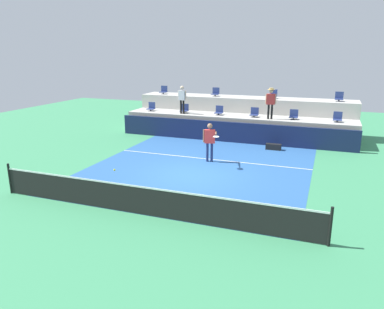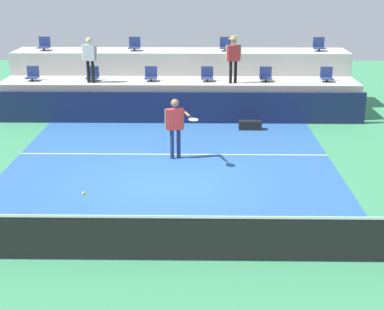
{
  "view_description": "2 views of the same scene",
  "coord_description": "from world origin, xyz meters",
  "px_view_note": "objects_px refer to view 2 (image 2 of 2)",
  "views": [
    {
      "loc": [
        4.88,
        -13.04,
        4.74
      ],
      "look_at": [
        0.45,
        -1.16,
        1.21
      ],
      "focal_mm": 34.44,
      "sensor_mm": 36.0,
      "label": 1
    },
    {
      "loc": [
        0.81,
        -13.7,
        5.27
      ],
      "look_at": [
        0.61,
        -1.05,
        1.13
      ],
      "focal_mm": 54.29,
      "sensor_mm": 36.0,
      "label": 2
    }
  ],
  "objects_px": {
    "tennis_player": "(176,123)",
    "spectator_with_hat": "(233,55)",
    "stadium_chair_lower_mid_left": "(151,75)",
    "stadium_chair_lower_right": "(266,75)",
    "equipment_bag": "(250,125)",
    "stadium_chair_lower_left": "(93,75)",
    "stadium_chair_lower_mid_right": "(207,75)",
    "stadium_chair_upper_left": "(135,45)",
    "tennis_ball": "(84,193)",
    "stadium_chair_upper_far_right": "(319,45)",
    "stadium_chair_lower_far_right": "(327,75)",
    "stadium_chair_upper_far_left": "(44,45)",
    "stadium_chair_upper_right": "(225,45)",
    "stadium_chair_lower_far_left": "(33,75)",
    "spectator_leaning_on_rail": "(90,56)"
  },
  "relations": [
    {
      "from": "stadium_chair_lower_mid_right",
      "to": "tennis_ball",
      "type": "relative_size",
      "value": 7.65
    },
    {
      "from": "stadium_chair_lower_far_right",
      "to": "stadium_chair_lower_far_left",
      "type": "bearing_deg",
      "value": 180.0
    },
    {
      "from": "stadium_chair_upper_far_left",
      "to": "stadium_chair_upper_left",
      "type": "height_order",
      "value": "same"
    },
    {
      "from": "stadium_chair_lower_mid_right",
      "to": "stadium_chair_upper_left",
      "type": "xyz_separation_m",
      "value": [
        -2.82,
        1.8,
        0.85
      ]
    },
    {
      "from": "stadium_chair_lower_mid_right",
      "to": "stadium_chair_lower_right",
      "type": "distance_m",
      "value": 2.13
    },
    {
      "from": "stadium_chair_lower_right",
      "to": "stadium_chair_upper_left",
      "type": "relative_size",
      "value": 1.0
    },
    {
      "from": "stadium_chair_upper_right",
      "to": "spectator_leaning_on_rail",
      "type": "relative_size",
      "value": 0.32
    },
    {
      "from": "stadium_chair_lower_mid_right",
      "to": "tennis_ball",
      "type": "bearing_deg",
      "value": -103.34
    },
    {
      "from": "stadium_chair_lower_mid_left",
      "to": "equipment_bag",
      "type": "relative_size",
      "value": 0.68
    },
    {
      "from": "stadium_chair_upper_right",
      "to": "stadium_chair_upper_far_right",
      "type": "xyz_separation_m",
      "value": [
        3.62,
        0.0,
        0.0
      ]
    },
    {
      "from": "spectator_with_hat",
      "to": "equipment_bag",
      "type": "distance_m",
      "value": 2.75
    },
    {
      "from": "stadium_chair_upper_far_left",
      "to": "equipment_bag",
      "type": "distance_m",
      "value": 8.97
    },
    {
      "from": "stadium_chair_lower_left",
      "to": "stadium_chair_upper_left",
      "type": "bearing_deg",
      "value": 52.93
    },
    {
      "from": "stadium_chair_lower_left",
      "to": "stadium_chair_lower_mid_right",
      "type": "bearing_deg",
      "value": 0.0
    },
    {
      "from": "stadium_chair_lower_right",
      "to": "stadium_chair_upper_far_right",
      "type": "bearing_deg",
      "value": 39.12
    },
    {
      "from": "stadium_chair_lower_right",
      "to": "spectator_with_hat",
      "type": "bearing_deg",
      "value": -162.38
    },
    {
      "from": "stadium_chair_upper_far_right",
      "to": "tennis_player",
      "type": "xyz_separation_m",
      "value": [
        -5.27,
        -7.0,
        -1.25
      ]
    },
    {
      "from": "tennis_player",
      "to": "equipment_bag",
      "type": "xyz_separation_m",
      "value": [
        2.36,
        3.13,
        -0.92
      ]
    },
    {
      "from": "stadium_chair_lower_far_left",
      "to": "equipment_bag",
      "type": "relative_size",
      "value": 0.68
    },
    {
      "from": "stadium_chair_lower_mid_right",
      "to": "spectator_with_hat",
      "type": "height_order",
      "value": "spectator_with_hat"
    },
    {
      "from": "stadium_chair_lower_right",
      "to": "tennis_ball",
      "type": "xyz_separation_m",
      "value": [
        -4.62,
        -10.49,
        -0.42
      ]
    },
    {
      "from": "stadium_chair_lower_right",
      "to": "stadium_chair_upper_far_right",
      "type": "xyz_separation_m",
      "value": [
        2.21,
        1.8,
        0.85
      ]
    },
    {
      "from": "spectator_leaning_on_rail",
      "to": "tennis_ball",
      "type": "height_order",
      "value": "spectator_leaning_on_rail"
    },
    {
      "from": "stadium_chair_lower_mid_right",
      "to": "tennis_player",
      "type": "height_order",
      "value": "stadium_chair_lower_mid_right"
    },
    {
      "from": "stadium_chair_lower_far_left",
      "to": "stadium_chair_upper_far_right",
      "type": "relative_size",
      "value": 1.0
    },
    {
      "from": "stadium_chair_lower_left",
      "to": "tennis_ball",
      "type": "bearing_deg",
      "value": -80.83
    },
    {
      "from": "stadium_chair_lower_right",
      "to": "equipment_bag",
      "type": "distance_m",
      "value": 2.55
    },
    {
      "from": "spectator_leaning_on_rail",
      "to": "equipment_bag",
      "type": "xyz_separation_m",
      "value": [
        5.61,
        -1.69,
        -2.06
      ]
    },
    {
      "from": "stadium_chair_lower_far_left",
      "to": "stadium_chair_upper_far_left",
      "type": "xyz_separation_m",
      "value": [
        0.03,
        1.8,
        0.85
      ]
    },
    {
      "from": "stadium_chair_lower_mid_left",
      "to": "tennis_player",
      "type": "bearing_deg",
      "value": -77.81
    },
    {
      "from": "stadium_chair_lower_mid_right",
      "to": "stadium_chair_upper_far_left",
      "type": "distance_m",
      "value": 6.66
    },
    {
      "from": "stadium_chair_lower_right",
      "to": "stadium_chair_upper_far_right",
      "type": "distance_m",
      "value": 2.98
    },
    {
      "from": "stadium_chair_lower_mid_left",
      "to": "tennis_player",
      "type": "height_order",
      "value": "stadium_chair_lower_mid_left"
    },
    {
      "from": "stadium_chair_upper_left",
      "to": "stadium_chair_upper_far_right",
      "type": "relative_size",
      "value": 1.0
    },
    {
      "from": "stadium_chair_lower_left",
      "to": "tennis_player",
      "type": "distance_m",
      "value": 6.15
    },
    {
      "from": "tennis_player",
      "to": "spectator_with_hat",
      "type": "height_order",
      "value": "spectator_with_hat"
    },
    {
      "from": "stadium_chair_lower_right",
      "to": "equipment_bag",
      "type": "bearing_deg",
      "value": -108.37
    },
    {
      "from": "tennis_ball",
      "to": "equipment_bag",
      "type": "height_order",
      "value": "tennis_ball"
    },
    {
      "from": "stadium_chair_upper_far_left",
      "to": "spectator_leaning_on_rail",
      "type": "distance_m",
      "value": 3.09
    },
    {
      "from": "stadium_chair_lower_mid_right",
      "to": "stadium_chair_lower_far_right",
      "type": "xyz_separation_m",
      "value": [
        4.33,
        0.0,
        0.0
      ]
    },
    {
      "from": "stadium_chair_lower_far_left",
      "to": "equipment_bag",
      "type": "distance_m",
      "value": 8.2
    },
    {
      "from": "stadium_chair_upper_right",
      "to": "spectator_with_hat",
      "type": "bearing_deg",
      "value": -84.79
    },
    {
      "from": "stadium_chair_lower_far_left",
      "to": "spectator_with_hat",
      "type": "xyz_separation_m",
      "value": [
        7.3,
        -0.38,
        0.79
      ]
    },
    {
      "from": "stadium_chair_lower_far_left",
      "to": "stadium_chair_upper_right",
      "type": "height_order",
      "value": "stadium_chair_upper_right"
    },
    {
      "from": "stadium_chair_lower_far_right",
      "to": "tennis_ball",
      "type": "xyz_separation_m",
      "value": [
        -6.82,
        -10.49,
        -0.42
      ]
    },
    {
      "from": "stadium_chair_upper_far_right",
      "to": "spectator_leaning_on_rail",
      "type": "xyz_separation_m",
      "value": [
        -8.52,
        -2.18,
        -0.1
      ]
    },
    {
      "from": "stadium_chair_lower_mid_left",
      "to": "stadium_chair_lower_right",
      "type": "relative_size",
      "value": 1.0
    },
    {
      "from": "stadium_chair_upper_left",
      "to": "stadium_chair_lower_mid_right",
      "type": "bearing_deg",
      "value": -32.55
    },
    {
      "from": "stadium_chair_lower_far_right",
      "to": "stadium_chair_lower_mid_right",
      "type": "bearing_deg",
      "value": 180.0
    },
    {
      "from": "stadium_chair_lower_right",
      "to": "stadium_chair_upper_right",
      "type": "height_order",
      "value": "stadium_chair_upper_right"
    }
  ]
}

